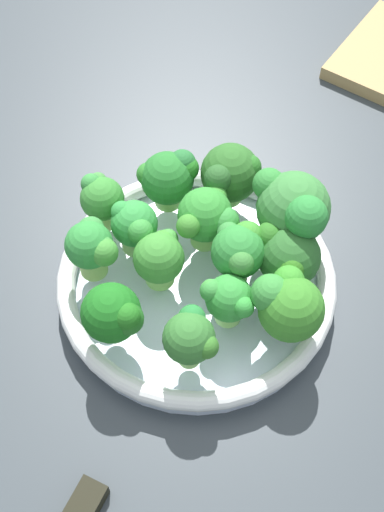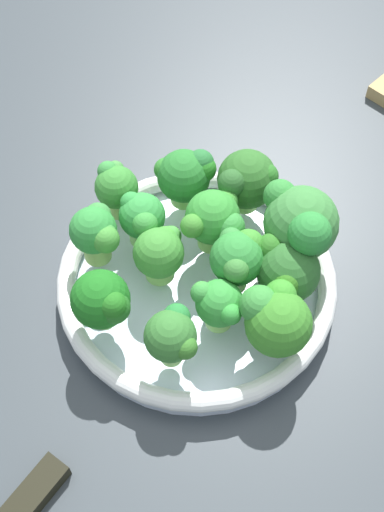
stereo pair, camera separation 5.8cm
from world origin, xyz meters
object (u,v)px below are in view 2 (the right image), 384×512
at_px(bowl, 192,283).
at_px(broccoli_floret_12, 214,219).
at_px(broccoli_floret_11, 96,232).
at_px(broccoli_floret_10, 218,304).
at_px(broccoli_floret_2, 172,336).
at_px(broccoli_floret_13, 186,175).
at_px(broccoli_floret_7, 287,270).
at_px(broccoli_floret_0, 160,252).
at_px(broccoli_floret_9, 103,303).
at_px(broccoli_floret_8, 300,224).
at_px(broccoli_floret_5, 142,219).
at_px(broccoli_floret_6, 116,187).
at_px(broccoli_floret_3, 275,318).
at_px(broccoli_floret_1, 238,258).

bearing_deg(bowl, broccoli_floret_12, -43.00).
bearing_deg(broccoli_floret_11, broccoli_floret_10, -135.73).
height_order(broccoli_floret_2, broccoli_floret_13, same).
xyz_separation_m(broccoli_floret_2, broccoli_floret_7, (0.04, -0.11, -0.00)).
bearing_deg(broccoli_floret_0, broccoli_floret_9, 127.85).
distance_m(broccoli_floret_8, broccoli_floret_13, 0.12).
xyz_separation_m(broccoli_floret_2, broccoli_floret_5, (0.12, 0.00, -0.00)).
distance_m(broccoli_floret_9, broccoli_floret_11, 0.07).
xyz_separation_m(broccoli_floret_7, broccoli_floret_10, (-0.02, 0.06, -0.00)).
bearing_deg(broccoli_floret_8, broccoli_floret_6, 58.33).
height_order(bowl, broccoli_floret_13, broccoli_floret_13).
distance_m(broccoli_floret_0, broccoli_floret_12, 0.06).
xyz_separation_m(bowl, broccoli_floret_8, (-0.00, -0.09, 0.06)).
xyz_separation_m(bowl, broccoli_floret_2, (-0.07, 0.03, 0.05)).
bearing_deg(broccoli_floret_0, broccoli_floret_3, -138.48).
bearing_deg(broccoli_floret_5, broccoli_floret_10, -155.30).
bearing_deg(broccoli_floret_1, broccoli_floret_8, -74.89).
bearing_deg(bowl, broccoli_floret_10, -168.71).
height_order(broccoli_floret_2, broccoli_floret_6, broccoli_floret_2).
height_order(broccoli_floret_1, broccoli_floret_2, broccoli_floret_1).
xyz_separation_m(broccoli_floret_5, broccoli_floret_13, (0.04, -0.05, 0.00)).
distance_m(bowl, broccoli_floret_3, 0.11).
bearing_deg(broccoli_floret_5, broccoli_floret_11, 102.23).
bearing_deg(broccoli_floret_3, broccoli_floret_5, 34.54).
xyz_separation_m(broccoli_floret_10, broccoli_floret_13, (0.14, -0.00, 0.00)).
distance_m(broccoli_floret_7, broccoli_floret_8, 0.04).
distance_m(broccoli_floret_0, broccoli_floret_3, 0.12).
height_order(broccoli_floret_8, broccoli_floret_12, broccoli_floret_8).
bearing_deg(bowl, broccoli_floret_13, -8.99).
distance_m(bowl, broccoli_floret_12, 0.07).
height_order(broccoli_floret_3, broccoli_floret_8, broccoli_floret_8).
height_order(bowl, broccoli_floret_11, broccoli_floret_11).
xyz_separation_m(broccoli_floret_6, broccoli_floret_11, (-0.05, 0.02, 0.01)).
distance_m(bowl, broccoli_floret_2, 0.10).
distance_m(broccoli_floret_1, broccoli_floret_13, 0.11).
relative_size(broccoli_floret_0, broccoli_floret_12, 0.87).
height_order(broccoli_floret_1, broccoli_floret_5, broccoli_floret_1).
xyz_separation_m(broccoli_floret_5, broccoli_floret_12, (-0.02, -0.06, 0.00)).
xyz_separation_m(broccoli_floret_1, broccoli_floret_13, (0.10, 0.02, -0.01)).
height_order(broccoli_floret_10, broccoli_floret_11, broccoli_floret_11).
distance_m(broccoli_floret_1, broccoli_floret_12, 0.05).
bearing_deg(broccoli_floret_11, broccoli_floret_3, -132.20).
bearing_deg(broccoli_floret_11, broccoli_floret_0, -119.62).
xyz_separation_m(broccoli_floret_5, broccoli_floret_9, (-0.08, 0.05, 0.00)).
relative_size(broccoli_floret_1, broccoli_floret_7, 1.05).
relative_size(broccoli_floret_9, broccoli_floret_10, 1.20).
distance_m(broccoli_floret_5, broccoli_floret_11, 0.04).
relative_size(broccoli_floret_2, broccoli_floret_6, 1.10).
relative_size(broccoli_floret_5, broccoli_floret_10, 1.07).
xyz_separation_m(broccoli_floret_1, broccoli_floret_8, (0.02, -0.06, 0.01)).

